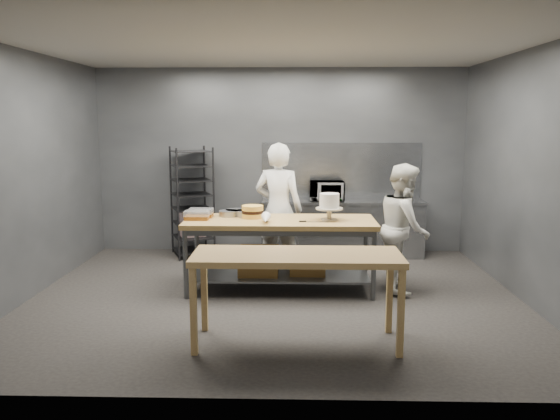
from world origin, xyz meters
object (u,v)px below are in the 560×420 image
near_counter (297,262)px  frosted_cake_stand (329,203)px  chef_right (404,228)px  speed_rack (192,203)px  work_table (280,246)px  layer_cake (253,212)px  chef_behind (279,210)px  microwave (327,191)px

near_counter → frosted_cake_stand: 1.75m
chef_right → near_counter: bearing=148.8°
near_counter → frosted_cake_stand: frosted_cake_stand is taller
speed_rack → chef_right: bearing=-29.8°
work_table → speed_rack: size_ratio=1.37×
frosted_cake_stand → layer_cake: (-0.97, 0.15, -0.14)m
layer_cake → chef_behind: bearing=62.4°
work_table → chef_right: (1.58, 0.05, 0.24)m
chef_behind → frosted_cake_stand: chef_behind is taller
layer_cake → chef_right: bearing=-1.7°
frosted_cake_stand → work_table: bearing=176.9°
microwave → chef_right: bearing=-64.2°
chef_right → layer_cake: size_ratio=5.89×
near_counter → microwave: microwave is taller
chef_right → layer_cake: bearing=95.0°
near_counter → microwave: 3.61m
work_table → chef_right: size_ratio=1.47×
work_table → chef_behind: bearing=92.9°
frosted_cake_stand → layer_cake: size_ratio=1.23×
chef_right → work_table: bearing=98.7°
chef_right → microwave: 2.03m
speed_rack → layer_cake: speed_rack is taller
work_table → chef_behind: (-0.04, 0.72, 0.36)m
work_table → speed_rack: (-1.45, 1.79, 0.28)m
work_table → microwave: bearing=69.5°
near_counter → work_table: bearing=97.1°
near_counter → layer_cake: (-0.56, 1.81, 0.19)m
chef_behind → frosted_cake_stand: bearing=146.5°
chef_behind → chef_right: size_ratio=1.14×
chef_behind → frosted_cake_stand: size_ratio=5.48×
speed_rack → chef_behind: bearing=-37.2°
chef_behind → frosted_cake_stand: 1.02m
microwave → frosted_cake_stand: (-0.08, -1.91, 0.09)m
speed_rack → microwave: bearing=2.1°
work_table → microwave: size_ratio=4.43×
layer_cake → near_counter: bearing=-72.7°
work_table → layer_cake: layer_cake is taller
work_table → microwave: 2.05m
work_table → chef_right: bearing=2.0°
microwave → layer_cake: 2.05m
speed_rack → chef_right: (3.03, -1.74, -0.04)m
near_counter → layer_cake: layer_cake is taller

